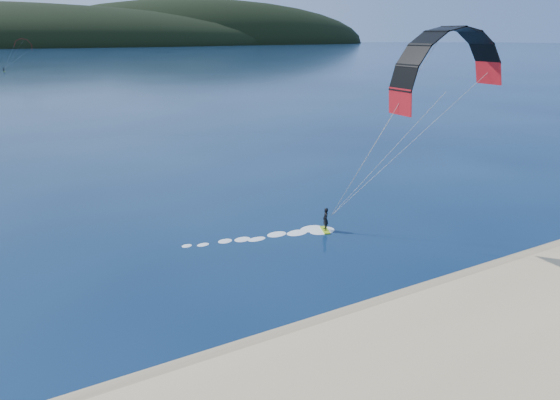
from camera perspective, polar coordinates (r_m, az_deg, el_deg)
name	(u,v)px	position (r m, az deg, el deg)	size (l,w,h in m)	color
wet_sand	(272,349)	(21.92, -0.95, -18.15)	(220.00, 2.50, 0.10)	#987F58
headland	(38,46)	(756.42, -28.06, 16.69)	(1200.00, 310.00, 140.00)	black
kitesurfer_near	(440,97)	(31.78, 19.43, 12.13)	(21.04, 7.22, 13.04)	#9CC717
kitesurfer_far	(23,48)	(210.79, -29.55, 16.30)	(12.28, 8.40, 13.33)	#9CC717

